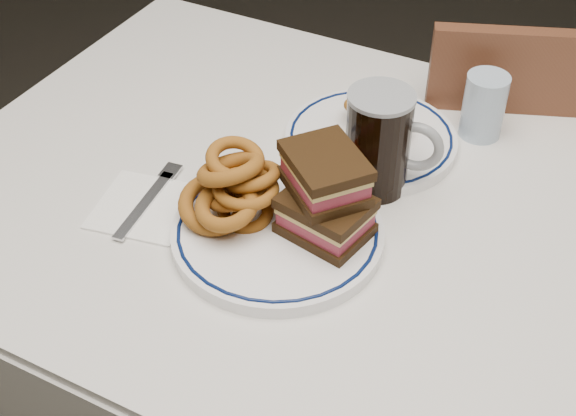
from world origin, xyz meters
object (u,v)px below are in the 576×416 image
at_px(beer_mug, 380,142).
at_px(far_plate, 371,139).
at_px(chair_far, 513,189).
at_px(main_plate, 278,233).
at_px(reuben_sandwich, 325,195).

xyz_separation_m(beer_mug, far_plate, (-0.05, 0.09, -0.07)).
bearing_deg(chair_far, far_plate, -119.43).
distance_m(chair_far, main_plate, 0.69).
relative_size(reuben_sandwich, beer_mug, 0.92).
bearing_deg(far_plate, chair_far, 60.57).
height_order(chair_far, reuben_sandwich, chair_far).
height_order(reuben_sandwich, far_plate, reuben_sandwich).
height_order(beer_mug, far_plate, beer_mug).
distance_m(chair_far, beer_mug, 0.56).
xyz_separation_m(main_plate, far_plate, (0.03, 0.26, -0.00)).
relative_size(main_plate, beer_mug, 1.84).
bearing_deg(beer_mug, chair_far, 71.82).
bearing_deg(reuben_sandwich, main_plate, -150.70).
relative_size(reuben_sandwich, far_plate, 0.54).
relative_size(main_plate, far_plate, 1.08).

